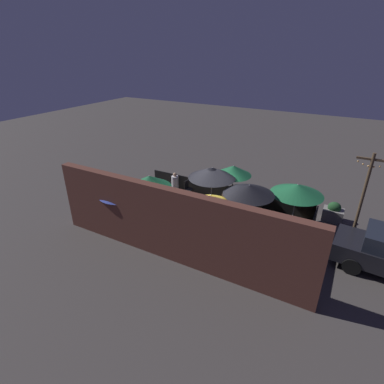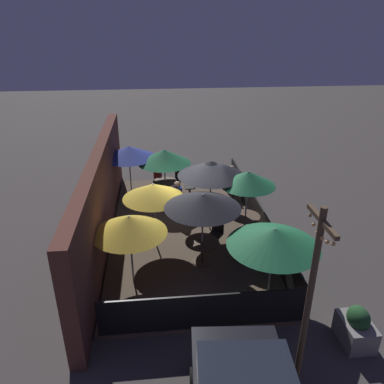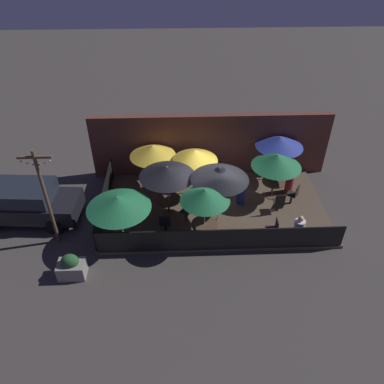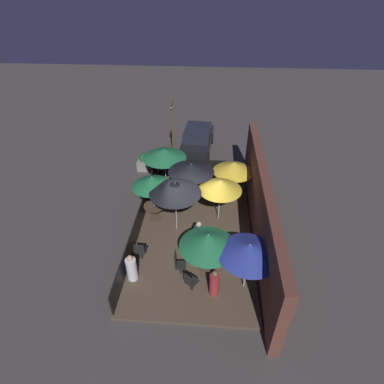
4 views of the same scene
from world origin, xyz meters
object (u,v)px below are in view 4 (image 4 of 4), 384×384
at_px(patio_umbrella_3, 175,188).
at_px(patron_1, 214,284).
at_px(patio_chair_0, 179,265).
at_px(dining_table_2, 191,193).
at_px(patio_umbrella_5, 164,153).
at_px(patron_0, 199,236).
at_px(patio_umbrella_2, 191,168).
at_px(patio_chair_2, 167,192).
at_px(patio_chair_4, 191,282).
at_px(patio_umbrella_7, 249,250).
at_px(parked_car_0, 197,140).
at_px(patio_umbrella_4, 220,185).
at_px(patio_chair_3, 140,251).
at_px(light_post, 173,128).
at_px(dining_table_1, 207,263).
at_px(patio_umbrella_6, 234,167).
at_px(patio_chair_1, 179,203).
at_px(dining_table_0, 154,208).
at_px(planter_box, 144,162).
at_px(patio_umbrella_1, 208,240).
at_px(patron_2, 132,268).

bearing_deg(patio_umbrella_3, patron_1, 27.63).
bearing_deg(patio_chair_0, dining_table_2, 86.66).
distance_m(patio_umbrella_5, patron_0, 5.27).
xyz_separation_m(patio_umbrella_2, patio_umbrella_5, (-1.69, -1.53, -0.23)).
height_order(patio_umbrella_2, patio_chair_2, patio_umbrella_2).
distance_m(patio_umbrella_2, patio_chair_4, 5.43).
xyz_separation_m(patio_umbrella_7, patron_1, (0.38, -1.09, -1.38)).
distance_m(patio_chair_0, parked_car_0, 10.09).
bearing_deg(patio_umbrella_3, patio_chair_2, -161.45).
relative_size(patio_umbrella_4, patron_1, 1.82).
height_order(patio_chair_3, light_post, light_post).
bearing_deg(dining_table_2, patio_umbrella_2, -165.96).
bearing_deg(patio_umbrella_7, dining_table_1, -106.75).
distance_m(patio_umbrella_6, patio_umbrella_7, 5.51).
bearing_deg(dining_table_2, patron_1, 12.95).
xyz_separation_m(patio_umbrella_3, patio_umbrella_7, (2.90, 2.81, -0.32)).
xyz_separation_m(patio_umbrella_2, dining_table_1, (4.44, 0.92, -1.40)).
bearing_deg(patio_umbrella_6, patio_umbrella_4, -19.91).
height_order(dining_table_1, patio_chair_1, patio_chair_1).
bearing_deg(dining_table_0, dining_table_1, 39.10).
distance_m(patio_umbrella_4, planter_box, 6.44).
height_order(patio_chair_2, patio_chair_3, patio_chair_3).
distance_m(patio_umbrella_1, patio_umbrella_4, 3.34).
xyz_separation_m(planter_box, parked_car_0, (-2.35, 3.05, 0.43)).
bearing_deg(patron_2, patron_1, 112.12).
relative_size(patio_umbrella_5, patron_2, 1.92).
xyz_separation_m(dining_table_0, patron_0, (1.68, 2.12, 0.02)).
height_order(patio_umbrella_7, patio_chair_1, patio_umbrella_7).
xyz_separation_m(dining_table_1, parked_car_0, (-10.05, -0.96, 0.10)).
bearing_deg(planter_box, patio_umbrella_5, 44.70).
distance_m(patio_umbrella_7, parked_car_0, 10.78).
bearing_deg(patron_2, patron_0, 157.24).
distance_m(patio_chair_1, patio_chair_3, 3.34).
bearing_deg(planter_box, dining_table_2, 43.39).
relative_size(patio_umbrella_1, dining_table_0, 2.15).
height_order(patio_umbrella_4, patio_chair_1, patio_umbrella_4).
height_order(patio_umbrella_6, patio_chair_1, patio_umbrella_6).
height_order(dining_table_0, dining_table_2, dining_table_0).
relative_size(patio_umbrella_5, patio_umbrella_6, 1.14).
xyz_separation_m(patio_umbrella_6, dining_table_2, (0.66, -2.00, -1.19)).
bearing_deg(patio_umbrella_6, patron_0, -21.86).
xyz_separation_m(patio_chair_3, parked_car_0, (-9.50, 1.67, 0.21)).
bearing_deg(patron_2, light_post, -152.52).
height_order(patio_umbrella_5, dining_table_1, patio_umbrella_5).
distance_m(patio_umbrella_6, dining_table_1, 5.33).
xyz_separation_m(patio_umbrella_2, patio_umbrella_4, (1.12, 1.36, -0.14)).
height_order(dining_table_2, patio_chair_4, patio_chair_4).
xyz_separation_m(dining_table_2, patio_chair_3, (3.89, -1.71, -0.05)).
bearing_deg(patio_umbrella_4, patio_umbrella_6, 160.09).
xyz_separation_m(patio_chair_0, patron_2, (0.33, -1.72, 0.02)).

